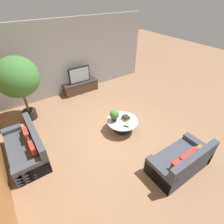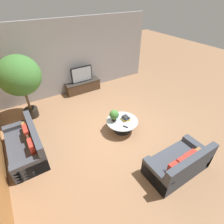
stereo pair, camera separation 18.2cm
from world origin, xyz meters
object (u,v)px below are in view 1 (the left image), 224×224
couch_by_wall (27,148)px  potted_palm_tall (18,78)px  couch_near_entry (181,162)px  coffee_table (122,123)px  potted_plant_tabletop (114,115)px  television (79,75)px  media_console (81,87)px

couch_by_wall → potted_palm_tall: potted_palm_tall is taller
couch_near_entry → coffee_table: bearing=-81.5°
couch_near_entry → potted_plant_tabletop: bearing=-76.7°
coffee_table → couch_near_entry: (0.31, -2.07, 0.01)m
television → couch_near_entry: size_ratio=0.57×
media_console → couch_near_entry: bearing=-86.8°
television → couch_near_entry: (0.29, -5.22, -0.52)m
couch_near_entry → potted_plant_tabletop: (-0.52, 2.22, 0.33)m
media_console → couch_by_wall: (-2.86, -2.54, 0.04)m
media_console → television: bearing=-90.0°
coffee_table → potted_palm_tall: 3.61m
coffee_table → potted_plant_tabletop: 0.43m
television → media_console: bearing=90.0°
potted_plant_tabletop → couch_near_entry: bearing=-76.7°
television → coffee_table: bearing=-90.3°
media_console → coffee_table: size_ratio=1.51×
television → couch_near_entry: bearing=-86.8°
media_console → couch_near_entry: couch_near_entry is taller
media_console → television: 0.56m
couch_by_wall → couch_near_entry: bearing=49.7°
media_console → couch_by_wall: couch_by_wall is taller
couch_near_entry → potted_palm_tall: size_ratio=0.73×
potted_plant_tabletop → television: bearing=85.6°
media_console → couch_by_wall: 3.83m
potted_plant_tabletop → potted_palm_tall: bearing=134.0°
media_console → potted_plant_tabletop: 3.03m
couch_near_entry → couch_by_wall: bearing=-40.3°
couch_near_entry → potted_plant_tabletop: 2.31m
couch_by_wall → potted_plant_tabletop: 2.69m
couch_near_entry → potted_palm_tall: 5.36m
couch_by_wall → potted_palm_tall: (0.47, 1.79, 1.28)m
coffee_table → couch_by_wall: size_ratio=0.56×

